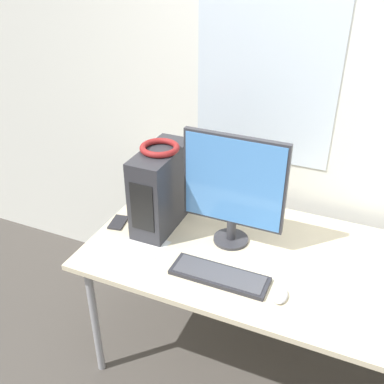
{
  "coord_description": "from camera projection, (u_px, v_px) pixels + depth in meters",
  "views": [
    {
      "loc": [
        0.02,
        -1.25,
        2.13
      ],
      "look_at": [
        -0.72,
        0.46,
        1.03
      ],
      "focal_mm": 42.0,
      "sensor_mm": 36.0,
      "label": 1
    }
  ],
  "objects": [
    {
      "name": "wall_back",
      "position": [
        374.0,
        111.0,
        2.21
      ],
      "size": [
        8.0,
        0.07,
        2.7
      ],
      "color": "silver",
      "rests_on": "ground_plane"
    },
    {
      "name": "desk",
      "position": [
        336.0,
        281.0,
        2.06
      ],
      "size": [
        2.38,
        0.91,
        0.77
      ],
      "color": "beige",
      "rests_on": "ground_plane"
    },
    {
      "name": "pc_tower",
      "position": [
        161.0,
        188.0,
        2.29
      ],
      "size": [
        0.17,
        0.41,
        0.42
      ],
      "color": "#2D2D33",
      "rests_on": "desk"
    },
    {
      "name": "headphones",
      "position": [
        160.0,
        148.0,
        2.18
      ],
      "size": [
        0.2,
        0.2,
        0.03
      ],
      "color": "maroon",
      "rests_on": "pc_tower"
    },
    {
      "name": "monitor_main",
      "position": [
        234.0,
        187.0,
        2.1
      ],
      "size": [
        0.5,
        0.18,
        0.57
      ],
      "color": "#333338",
      "rests_on": "desk"
    },
    {
      "name": "keyboard",
      "position": [
        219.0,
        275.0,
        2.02
      ],
      "size": [
        0.45,
        0.15,
        0.02
      ],
      "color": "#28282D",
      "rests_on": "desk"
    },
    {
      "name": "mouse",
      "position": [
        281.0,
        296.0,
        1.9
      ],
      "size": [
        0.06,
        0.1,
        0.02
      ],
      "color": "#B2B2B7",
      "rests_on": "desk"
    },
    {
      "name": "cell_phone",
      "position": [
        118.0,
        222.0,
        2.39
      ],
      "size": [
        0.1,
        0.14,
        0.01
      ],
      "rotation": [
        0.0,
        0.0,
        0.18
      ],
      "color": "#232328",
      "rests_on": "desk"
    },
    {
      "name": "paper_sheet_left",
      "position": [
        137.0,
        252.0,
        2.18
      ],
      "size": [
        0.24,
        0.32,
        0.0
      ],
      "rotation": [
        0.0,
        0.0,
        -0.1
      ],
      "color": "white",
      "rests_on": "desk"
    }
  ]
}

